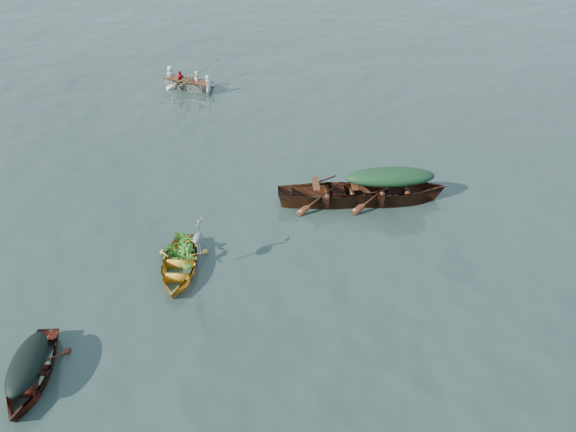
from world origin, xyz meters
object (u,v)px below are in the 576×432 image
object	(u,v)px
green_tarp_boat	(387,201)
heron	(198,243)
open_wooden_boat	(334,203)
rowed_boat	(190,89)
yellow_dinghy	(180,272)
dark_covered_boat	(33,380)

from	to	relation	value
green_tarp_boat	heron	xyz separation A→B (m)	(-4.24, -4.50, 0.87)
open_wooden_boat	rowed_boat	distance (m)	11.02
green_tarp_boat	heron	size ratio (longest dim) A/B	5.29
open_wooden_boat	green_tarp_boat	bearing A→B (deg)	-88.86
green_tarp_boat	rowed_boat	world-z (taller)	green_tarp_boat
yellow_dinghy	rowed_boat	bearing A→B (deg)	97.07
open_wooden_boat	heron	world-z (taller)	heron
dark_covered_boat	open_wooden_boat	world-z (taller)	open_wooden_boat
yellow_dinghy	heron	size ratio (longest dim) A/B	3.32
yellow_dinghy	green_tarp_boat	world-z (taller)	green_tarp_boat
open_wooden_boat	heron	xyz separation A→B (m)	(-2.68, -4.00, 0.87)
yellow_dinghy	rowed_boat	size ratio (longest dim) A/B	0.81
yellow_dinghy	heron	bearing A→B (deg)	5.19
dark_covered_boat	rowed_boat	bearing A→B (deg)	84.29
dark_covered_boat	open_wooden_boat	bearing A→B (deg)	43.01
yellow_dinghy	heron	distance (m)	1.03
dark_covered_boat	rowed_boat	distance (m)	16.17
green_tarp_boat	open_wooden_boat	world-z (taller)	green_tarp_boat
green_tarp_boat	rowed_boat	distance (m)	11.88
dark_covered_boat	heron	size ratio (longest dim) A/B	3.34
yellow_dinghy	rowed_boat	world-z (taller)	rowed_boat
dark_covered_boat	green_tarp_boat	distance (m)	10.63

